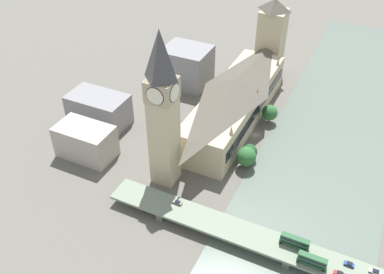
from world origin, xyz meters
TOP-DOWN VIEW (x-y plane):
  - ground_plane at (0.00, 0.00)m, footprint 600.00×600.00m
  - river_water at (-38.72, 0.00)m, footprint 65.43×360.00m
  - parliament_hall at (16.22, -8.00)m, footprint 26.89×101.75m
  - clock_tower at (28.42, 52.47)m, footprint 12.40×12.40m
  - victoria_tower at (16.27, -70.94)m, footprint 16.14×16.14m
  - road_bridge at (-38.72, 72.64)m, footprint 162.86×13.14m
  - double_decker_bus_lead at (-47.72, 76.08)m, footprint 11.23×2.64m
  - double_decker_bus_rear at (-39.35, 70.30)m, footprint 11.67×2.60m
  - car_northbound_lead at (-58.28, 76.03)m, footprint 4.33×1.86m
  - car_northbound_mid at (-70.27, 69.33)m, footprint 4.62×1.86m
  - car_southbound_lead at (13.11, 69.92)m, footprint 4.23×1.82m
  - car_southbound_mid at (-60.82, 70.15)m, footprint 3.87×1.92m
  - city_block_west at (59.81, -34.50)m, footprint 28.95×24.70m
  - city_block_center at (84.78, 27.60)m, footprint 33.20×19.41m
  - city_block_east at (73.96, 54.39)m, footprint 29.12×17.21m
  - tree_embankment_near at (-3.61, 22.15)m, footprint 7.94×7.94m
  - tree_embankment_mid at (-3.88, 28.28)m, footprint 9.91×9.91m
  - tree_embankment_far at (-2.64, -14.45)m, footprint 9.02×9.02m

SIDE VIEW (x-z plane):
  - ground_plane at x=0.00m, z-range 0.00..0.00m
  - river_water at x=-38.72m, z-range 0.00..0.30m
  - road_bridge at x=-38.72m, z-range 1.74..7.20m
  - tree_embankment_near at x=-3.61m, z-range 0.84..10.47m
  - car_northbound_mid at x=-70.27m, z-range 5.46..6.75m
  - car_northbound_lead at x=-58.28m, z-range 5.44..6.84m
  - car_southbound_mid at x=-60.82m, z-range 5.46..6.84m
  - car_southbound_lead at x=13.11m, z-range 5.46..6.91m
  - tree_embankment_far at x=-2.64m, z-range 1.19..12.60m
  - tree_embankment_mid at x=-3.88m, z-range 1.16..13.42m
  - double_decker_bus_lead at x=-47.72m, z-range 5.69..10.49m
  - double_decker_bus_rear at x=-39.35m, z-range 5.72..10.75m
  - city_block_east at x=73.96m, z-range 0.00..17.43m
  - city_block_center at x=84.78m, z-range 0.00..17.95m
  - city_block_west at x=59.81m, z-range 0.00..24.81m
  - parliament_hall at x=16.22m, z-range -0.11..27.33m
  - victoria_tower at x=16.27m, z-range -2.00..53.30m
  - clock_tower at x=28.42m, z-range 2.02..79.75m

